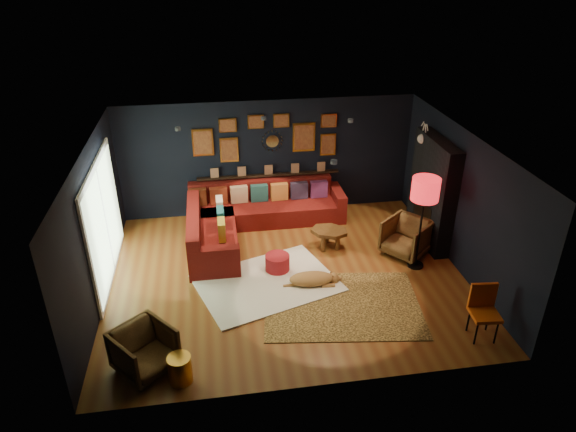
{
  "coord_description": "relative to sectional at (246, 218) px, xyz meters",
  "views": [
    {
      "loc": [
        -1.22,
        -7.89,
        5.45
      ],
      "look_at": [
        0.07,
        0.3,
        1.1
      ],
      "focal_mm": 32.0,
      "sensor_mm": 36.0,
      "label": 1
    }
  ],
  "objects": [
    {
      "name": "armchair_left",
      "position": [
        -1.76,
        -3.86,
        0.06
      ],
      "size": [
        1.03,
        1.02,
        0.77
      ],
      "primitive_type": "imported",
      "rotation": [
        0.0,
        0.0,
        0.7
      ],
      "color": "#A27136",
      "rests_on": "ground"
    },
    {
      "name": "ceiling_spots",
      "position": [
        0.61,
        -1.01,
        2.24
      ],
      "size": [
        3.3,
        2.5,
        0.06
      ],
      "color": "black",
      "rests_on": "room_walls"
    },
    {
      "name": "sectional",
      "position": [
        0.0,
        0.0,
        0.0
      ],
      "size": [
        3.41,
        2.69,
        0.86
      ],
      "color": "maroon",
      "rests_on": "ground"
    },
    {
      "name": "orange_chair",
      "position": [
        3.37,
        -3.88,
        0.2
      ],
      "size": [
        0.46,
        0.46,
        0.89
      ],
      "rotation": [
        0.0,
        0.0,
        -0.1
      ],
      "color": "black",
      "rests_on": "ground"
    },
    {
      "name": "pouf",
      "position": [
        0.46,
        -1.61,
        -0.14
      ],
      "size": [
        0.46,
        0.46,
        0.3
      ],
      "primitive_type": "cylinder",
      "color": "maroon",
      "rests_on": "shag_rug"
    },
    {
      "name": "shag_rug",
      "position": [
        0.21,
        -2.01,
        -0.31
      ],
      "size": [
        2.84,
        2.43,
        0.03
      ],
      "primitive_type": "cube",
      "rotation": [
        0.0,
        0.0,
        0.32
      ],
      "color": "white",
      "rests_on": "ground"
    },
    {
      "name": "floor_lamp",
      "position": [
        3.11,
        -1.86,
        1.24
      ],
      "size": [
        0.5,
        0.5,
        1.84
      ],
      "color": "black",
      "rests_on": "ground"
    },
    {
      "name": "sunburst_mirror",
      "position": [
        0.71,
        0.91,
        1.38
      ],
      "size": [
        0.47,
        0.16,
        0.47
      ],
      "color": "silver",
      "rests_on": "room_walls"
    },
    {
      "name": "fireplace",
      "position": [
        3.71,
        -0.91,
        0.7
      ],
      "size": [
        0.31,
        1.6,
        2.2
      ],
      "color": "black",
      "rests_on": "ground"
    },
    {
      "name": "dog",
      "position": [
        1.01,
        -2.18,
        -0.13
      ],
      "size": [
        1.13,
        0.6,
        0.35
      ],
      "primitive_type": null,
      "rotation": [
        0.0,
        0.0,
        -0.06
      ],
      "color": "#A0643A",
      "rests_on": "leopard_rug"
    },
    {
      "name": "room_walls",
      "position": [
        0.61,
        -1.81,
        1.27
      ],
      "size": [
        6.5,
        6.5,
        6.5
      ],
      "color": "black",
      "rests_on": "ground"
    },
    {
      "name": "gallery_wall",
      "position": [
        0.6,
        0.91,
        1.48
      ],
      "size": [
        3.15,
        0.04,
        1.02
      ],
      "color": "gold",
      "rests_on": "room_walls"
    },
    {
      "name": "deer_head",
      "position": [
        3.75,
        -0.41,
        1.73
      ],
      "size": [
        0.5,
        0.28,
        0.45
      ],
      "color": "white",
      "rests_on": "fireplace"
    },
    {
      "name": "leopard_rug",
      "position": [
        1.41,
        -2.83,
        -0.32
      ],
      "size": [
        2.88,
        2.23,
        0.02
      ],
      "primitive_type": "cube",
      "rotation": [
        0.0,
        0.0,
        -0.13
      ],
      "color": "#BE9145",
      "rests_on": "ground"
    },
    {
      "name": "sliding_door",
      "position": [
        -2.6,
        -1.21,
        0.78
      ],
      "size": [
        0.06,
        2.8,
        2.2
      ],
      "color": "white",
      "rests_on": "ground"
    },
    {
      "name": "floor",
      "position": [
        0.61,
        -1.81,
        -0.32
      ],
      "size": [
        6.5,
        6.5,
        0.0
      ],
      "primitive_type": "plane",
      "color": "brown",
      "rests_on": "ground"
    },
    {
      "name": "coffee_table",
      "position": [
        1.61,
        -0.93,
        0.02
      ],
      "size": [
        0.93,
        0.82,
        0.38
      ],
      "rotation": [
        0.0,
        0.0,
        -0.39
      ],
      "color": "brown",
      "rests_on": "shag_rug"
    },
    {
      "name": "ledge",
      "position": [
        0.61,
        0.87,
        0.6
      ],
      "size": [
        3.2,
        0.12,
        0.04
      ],
      "primitive_type": "cube",
      "color": "black",
      "rests_on": "room_walls"
    },
    {
      "name": "armchair_right",
      "position": [
        3.06,
        -1.38,
        0.08
      ],
      "size": [
        1.07,
        1.08,
        0.81
      ],
      "primitive_type": "imported",
      "rotation": [
        0.0,
        0.0,
        -0.89
      ],
      "color": "#A27136",
      "rests_on": "ground"
    },
    {
      "name": "gold_stool",
      "position": [
        -1.27,
        -4.16,
        -0.11
      ],
      "size": [
        0.34,
        0.34,
        0.42
      ],
      "primitive_type": "cylinder",
      "color": "gold",
      "rests_on": "ground"
    }
  ]
}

